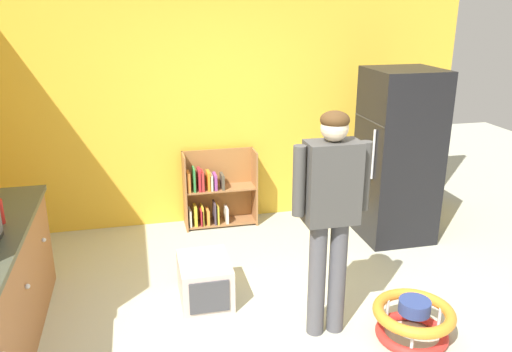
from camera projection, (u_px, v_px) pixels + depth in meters
The scene contains 7 objects.
ground_plane at pixel (296, 330), 4.00m from camera, with size 12.00×12.00×0.00m, color #B8BAA3.
back_wall at pixel (236, 102), 5.72m from camera, with size 5.20×0.06×2.70m, color yellow.
refrigerator at pixel (398, 156), 5.35m from camera, with size 0.73×0.68×1.78m.
bookshelf at pixel (215, 193), 5.79m from camera, with size 0.80×0.28×0.85m.
standing_person at pixel (331, 206), 3.67m from camera, with size 0.57×0.22×1.71m.
baby_walker at pixel (413, 320), 3.86m from camera, with size 0.60×0.60×0.32m.
pet_carrier at pixel (205, 280), 4.36m from camera, with size 0.42×0.55×0.36m.
Camera 1 is at (-1.07, -3.25, 2.41)m, focal length 36.47 mm.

